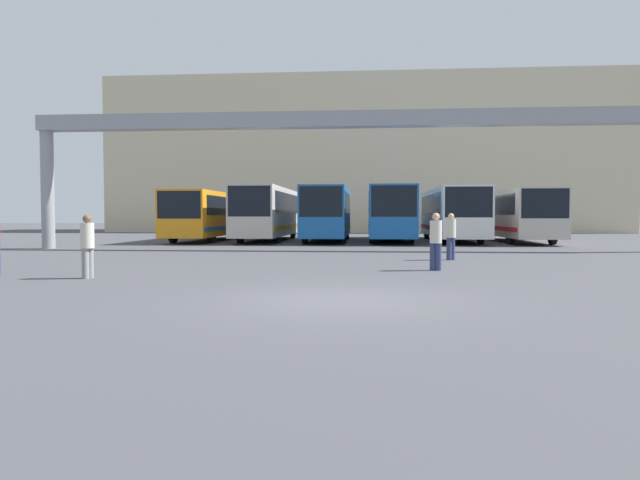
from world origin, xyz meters
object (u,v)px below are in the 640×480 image
pedestrian_near_center (451,235)px  pedestrian_mid_right (436,240)px  bus_slot_0 (206,213)px  bus_slot_2 (328,211)px  bus_slot_1 (269,211)px  bus_slot_4 (451,212)px  bus_slot_5 (518,212)px  bus_slot_3 (389,211)px  pedestrian_near_right (87,245)px

pedestrian_near_center → pedestrian_mid_right: (-0.99, -3.93, -0.00)m
bus_slot_0 → bus_slot_2: (7.54, -0.07, 0.12)m
bus_slot_2 → bus_slot_0: bearing=179.5°
bus_slot_1 → bus_slot_4: (11.31, 0.02, -0.05)m
bus_slot_0 → bus_slot_5: (18.85, 0.10, 0.03)m
bus_slot_3 → pedestrian_near_center: (1.60, -15.17, -0.97)m
bus_slot_1 → pedestrian_near_right: 21.81m
bus_slot_1 → bus_slot_4: bus_slot_1 is taller
bus_slot_5 → pedestrian_near_center: size_ratio=6.38×
bus_slot_0 → bus_slot_1: size_ratio=0.86×
bus_slot_5 → pedestrian_near_right: bus_slot_5 is taller
bus_slot_3 → pedestrian_near_right: (-8.35, -21.92, -1.01)m
bus_slot_5 → pedestrian_near_center: 15.47m
bus_slot_2 → bus_slot_1: bearing=166.0°
pedestrian_near_center → pedestrian_near_right: bearing=-0.3°
bus_slot_3 → bus_slot_5: size_ratio=1.17×
bus_slot_2 → pedestrian_near_center: bus_slot_2 is taller
bus_slot_5 → bus_slot_0: bearing=-179.7°
bus_slot_3 → pedestrian_mid_right: size_ratio=7.53×
bus_slot_0 → bus_slot_3: bearing=5.2°
bus_slot_3 → pedestrian_near_center: 15.29m
bus_slot_4 → pedestrian_near_center: (-2.17, -15.04, -0.93)m
bus_slot_1 → bus_slot_3: size_ratio=0.98×
pedestrian_near_right → pedestrian_mid_right: bearing=-53.6°
bus_slot_3 → pedestrian_near_center: bus_slot_3 is taller
bus_slot_2 → pedestrian_near_right: size_ratio=6.41×
bus_slot_2 → bus_slot_3: size_ratio=0.82×
pedestrian_near_right → bus_slot_5: bearing=-18.1°
pedestrian_near_right → bus_slot_0: bearing=27.0°
bus_slot_2 → bus_slot_5: bearing=0.9°
bus_slot_2 → pedestrian_near_right: bus_slot_2 is taller
pedestrian_mid_right → pedestrian_near_right: bearing=-143.8°
bus_slot_1 → pedestrian_near_right: size_ratio=7.58×
bus_slot_3 → bus_slot_4: (3.77, -0.13, -0.04)m
bus_slot_1 → bus_slot_2: (3.77, -0.94, -0.03)m
pedestrian_near_center → pedestrian_near_right: size_ratio=1.04×
bus_slot_0 → bus_slot_2: size_ratio=1.01×
pedestrian_near_right → bus_slot_3: bearing=-1.9°
bus_slot_4 → pedestrian_near_right: (-12.12, -21.79, -0.96)m
bus_slot_0 → pedestrian_mid_right: bus_slot_0 is taller
pedestrian_near_center → bus_slot_1: bearing=-93.1°
bus_slot_5 → pedestrian_mid_right: bearing=-110.9°
bus_slot_3 → bus_slot_4: size_ratio=1.02×
bus_slot_0 → bus_slot_1: bus_slot_1 is taller
bus_slot_5 → bus_slot_3: bearing=173.0°
bus_slot_2 → pedestrian_near_right: 21.35m
bus_slot_3 → bus_slot_4: 3.77m
bus_slot_1 → bus_slot_5: size_ratio=1.15×
bus_slot_3 → pedestrian_mid_right: (0.61, -19.10, -0.98)m
bus_slot_0 → bus_slot_5: size_ratio=0.98×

